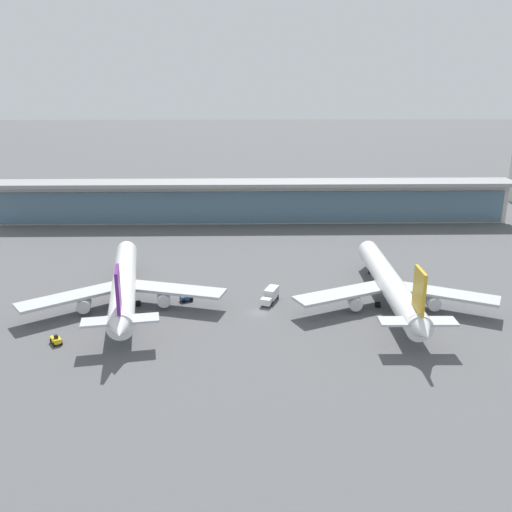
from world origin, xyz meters
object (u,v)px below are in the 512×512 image
Objects in this scene: service_truck_mid_apron_yellow at (56,340)px; service_truck_near_nose_white at (270,295)px; airliner_centre_stand at (390,284)px; airliner_left_stand at (124,284)px; service_truck_under_wing_blue at (186,298)px.

service_truck_near_nose_white is at bearing 25.89° from service_truck_mid_apron_yellow.
airliner_centre_stand is at bearing 14.66° from service_truck_mid_apron_yellow.
airliner_left_stand is 18.06× the size of service_truck_under_wing_blue.
service_truck_mid_apron_yellow is at bearing -115.68° from airliner_left_stand.
service_truck_under_wing_blue is (-47.29, 3.09, -4.17)m from airliner_centre_stand.
airliner_left_stand is at bearing 178.65° from airliner_centre_stand.
service_truck_near_nose_white is at bearing -1.60° from service_truck_under_wing_blue.
service_truck_near_nose_white is 48.31m from service_truck_mid_apron_yellow.
service_truck_under_wing_blue is at bearing 42.47° from service_truck_mid_apron_yellow.
airliner_left_stand is at bearing 64.32° from service_truck_mid_apron_yellow.
airliner_centre_stand is 27.80m from service_truck_near_nose_white.
service_truck_near_nose_white is at bearing 1.84° from airliner_left_stand.
service_truck_mid_apron_yellow is at bearing -154.11° from service_truck_near_nose_white.
airliner_left_stand is 18.04× the size of service_truck_mid_apron_yellow.
service_truck_under_wing_blue is at bearing 6.68° from airliner_left_stand.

